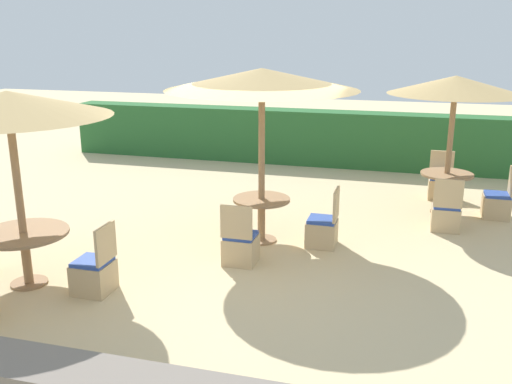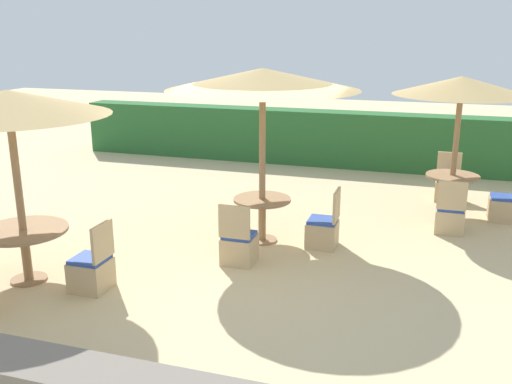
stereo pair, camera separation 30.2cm
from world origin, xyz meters
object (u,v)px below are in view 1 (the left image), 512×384
(patio_chair_center_south, at_px, (240,246))
(patio_chair_back_right_east, at_px, (497,204))
(patio_chair_center_east, at_px, (323,230))
(patio_chair_back_right_north, at_px, (440,185))
(round_table_front_left, at_px, (24,242))
(patio_chair_back_right_south, at_px, (446,215))
(parasol_center, at_px, (262,80))
(parasol_front_left, at_px, (8,105))
(patio_chair_front_left_east, at_px, (95,273))
(parasol_back_right, at_px, (456,86))
(round_table_back_right, at_px, (446,183))
(round_table_center, at_px, (261,209))

(patio_chair_center_south, bearing_deg, patio_chair_back_right_east, 39.96)
(patio_chair_center_south, relative_size, patio_chair_back_right_east, 1.00)
(patio_chair_back_right_east, bearing_deg, patio_chair_center_east, 128.12)
(patio_chair_center_east, height_order, patio_chair_back_right_north, same)
(round_table_front_left, distance_m, patio_chair_back_right_south, 6.60)
(parasol_center, distance_m, parasol_front_left, 3.52)
(patio_chair_front_left_east, distance_m, patio_chair_back_right_south, 5.79)
(round_table_front_left, xyz_separation_m, patio_chair_front_left_east, (0.99, 0.02, -0.33))
(round_table_front_left, distance_m, patio_chair_back_right_north, 7.84)
(parasol_back_right, bearing_deg, patio_chair_back_right_east, -1.85)
(parasol_center, relative_size, round_table_front_left, 2.54)
(patio_chair_center_south, distance_m, parasol_back_right, 4.84)
(round_table_front_left, bearing_deg, patio_chair_back_right_north, 46.21)
(parasol_back_right, relative_size, patio_chair_back_right_south, 2.69)
(patio_chair_center_south, distance_m, patio_chair_front_left_east, 2.08)
(parasol_back_right, relative_size, patio_chair_back_right_east, 2.69)
(round_table_front_left, height_order, parasol_back_right, parasol_back_right)
(patio_chair_front_left_east, xyz_separation_m, round_table_back_right, (4.48, 4.65, 0.31))
(patio_chair_center_east, bearing_deg, patio_chair_back_right_east, -51.88)
(patio_chair_center_south, relative_size, round_table_back_right, 0.99)
(parasol_back_right, relative_size, patio_chair_back_right_north, 2.69)
(parasol_center, bearing_deg, patio_chair_back_right_south, 24.86)
(parasol_center, relative_size, patio_chair_back_right_east, 3.15)
(round_table_back_right, bearing_deg, parasol_front_left, -139.46)
(parasol_front_left, bearing_deg, parasol_back_right, 40.54)
(patio_chair_center_south, xyz_separation_m, parasol_back_right, (2.94, 3.25, 2.07))
(round_table_center, height_order, patio_chair_center_east, patio_chair_center_east)
(round_table_center, height_order, round_table_back_right, round_table_back_right)
(round_table_center, bearing_deg, parasol_front_left, -137.25)
(parasol_front_left, relative_size, patio_chair_back_right_north, 2.76)
(patio_chair_center_east, distance_m, patio_chair_back_right_south, 2.27)
(parasol_center, xyz_separation_m, round_table_front_left, (-2.58, -2.39, -1.96))
(round_table_center, xyz_separation_m, round_table_front_left, (-2.58, -2.39, 0.07))
(patio_chair_center_east, xyz_separation_m, parasol_front_left, (-3.56, -2.45, 2.13))
(parasol_front_left, distance_m, patio_chair_back_right_east, 8.17)
(patio_chair_center_south, xyz_separation_m, round_table_front_left, (-2.53, -1.43, 0.33))
(parasol_back_right, distance_m, patio_chair_back_right_north, 2.29)
(round_table_front_left, xyz_separation_m, patio_chair_back_right_north, (5.42, 5.66, -0.33))
(parasol_back_right, bearing_deg, patio_chair_back_right_south, -91.15)
(parasol_center, height_order, patio_chair_front_left_east, parasol_center)
(parasol_center, relative_size, patio_chair_front_left_east, 3.15)
(parasol_back_right, bearing_deg, patio_chair_front_left_east, -133.89)
(round_table_center, distance_m, patio_chair_back_right_south, 3.17)
(parasol_center, distance_m, patio_chair_back_right_north, 4.90)
(patio_chair_center_east, distance_m, parasol_front_left, 4.82)
(patio_chair_back_right_north, bearing_deg, patio_chair_back_right_south, 90.74)
(patio_chair_center_south, xyz_separation_m, patio_chair_front_left_east, (-1.53, -1.40, 0.00))
(patio_chair_front_left_east, bearing_deg, round_table_back_right, -43.89)
(patio_chair_center_south, relative_size, parasol_back_right, 0.37)
(round_table_front_left, bearing_deg, round_table_center, 42.75)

